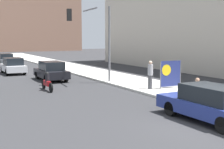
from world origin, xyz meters
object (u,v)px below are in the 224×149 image
at_px(car_on_road_midblock, 13,66).
at_px(car_on_road_distant, 5,59).
at_px(protest_banner, 170,74).
at_px(parked_car_curbside, 210,104).
at_px(pedestrian_behind, 150,75).
at_px(seated_protester, 198,89).
at_px(motorcycle_on_road, 47,82).
at_px(car_on_road_nearest, 51,71).
at_px(traffic_light_pole, 95,31).

height_order(car_on_road_midblock, car_on_road_distant, car_on_road_midblock).
distance_m(protest_banner, parked_car_curbside, 7.82).
relative_size(pedestrian_behind, car_on_road_distant, 0.43).
xyz_separation_m(seated_protester, motorcycle_on_road, (-5.66, 7.77, -0.27)).
height_order(car_on_road_nearest, car_on_road_distant, car_on_road_nearest).
relative_size(protest_banner, car_on_road_nearest, 0.42).
bearing_deg(motorcycle_on_road, parked_car_curbside, -71.01).
distance_m(car_on_road_midblock, car_on_road_distant, 10.72).
bearing_deg(car_on_road_distant, motorcycle_on_road, -92.56).
bearing_deg(protest_banner, motorcycle_on_road, 153.31).
bearing_deg(parked_car_curbside, car_on_road_midblock, 99.94).
xyz_separation_m(seated_protester, traffic_light_pole, (-1.67, 8.98, 3.14)).
height_order(traffic_light_pole, motorcycle_on_road, traffic_light_pole).
distance_m(pedestrian_behind, traffic_light_pole, 5.67).
bearing_deg(pedestrian_behind, protest_banner, -13.59).
xyz_separation_m(protest_banner, traffic_light_pole, (-3.21, 4.82, 2.86)).
distance_m(pedestrian_behind, car_on_road_distant, 25.32).
bearing_deg(motorcycle_on_road, traffic_light_pole, 16.85).
distance_m(pedestrian_behind, motorcycle_on_road, 6.70).
bearing_deg(car_on_road_midblock, motorcycle_on_road, -89.40).
xyz_separation_m(parked_car_curbside, motorcycle_on_road, (-3.64, 10.58, -0.22)).
bearing_deg(seated_protester, car_on_road_midblock, 131.63).
relative_size(parked_car_curbside, motorcycle_on_road, 2.16).
xyz_separation_m(car_on_road_midblock, car_on_road_distant, (1.07, 10.66, -0.04)).
height_order(traffic_light_pole, car_on_road_distant, traffic_light_pole).
height_order(seated_protester, car_on_road_nearest, car_on_road_nearest).
relative_size(protest_banner, motorcycle_on_road, 0.80).
height_order(seated_protester, pedestrian_behind, pedestrian_behind).
relative_size(pedestrian_behind, motorcycle_on_road, 0.82).
relative_size(seated_protester, parked_car_curbside, 0.25).
bearing_deg(car_on_road_distant, seated_protester, -80.89).
xyz_separation_m(parked_car_curbside, car_on_road_nearest, (-1.94, 15.18, 0.01)).
height_order(car_on_road_nearest, motorcycle_on_road, car_on_road_nearest).
distance_m(seated_protester, protest_banner, 4.44).
relative_size(pedestrian_behind, car_on_road_nearest, 0.43).
relative_size(car_on_road_distant, motorcycle_on_road, 1.92).
distance_m(car_on_road_nearest, motorcycle_on_road, 4.90).
bearing_deg(car_on_road_midblock, seated_protester, -72.78).
distance_m(traffic_light_pole, car_on_road_nearest, 5.18).
bearing_deg(traffic_light_pole, car_on_road_distant, 98.47).
height_order(parked_car_curbside, car_on_road_midblock, car_on_road_midblock).
xyz_separation_m(pedestrian_behind, car_on_road_nearest, (-4.08, 7.94, -0.32)).
xyz_separation_m(pedestrian_behind, car_on_road_distant, (-4.82, 24.85, -0.36)).
bearing_deg(car_on_road_midblock, parked_car_curbside, -80.06).
bearing_deg(pedestrian_behind, parked_car_curbside, -109.24).
distance_m(protest_banner, car_on_road_distant, 25.89).
relative_size(traffic_light_pole, parked_car_curbside, 1.17).
height_order(seated_protester, car_on_road_distant, car_on_road_distant).
xyz_separation_m(protest_banner, car_on_road_midblock, (-7.30, 14.46, -0.33)).
bearing_deg(car_on_road_nearest, traffic_light_pole, -56.02).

